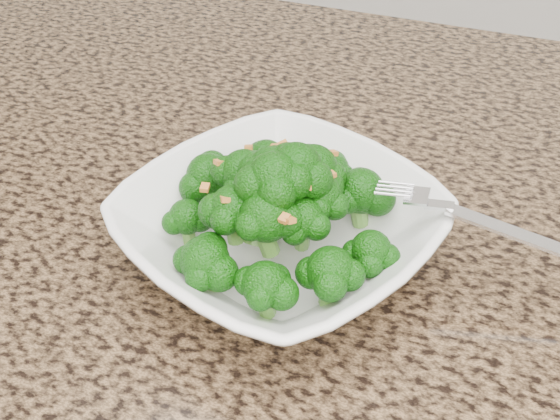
% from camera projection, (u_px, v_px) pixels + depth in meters
% --- Properties ---
extents(granite_counter, '(1.64, 1.04, 0.03)m').
position_uv_depth(granite_counter, '(401.00, 330.00, 0.53)').
color(granite_counter, brown).
rests_on(granite_counter, cabinet).
extents(bowl, '(0.31, 0.31, 0.06)m').
position_uv_depth(bowl, '(280.00, 230.00, 0.55)').
color(bowl, white).
rests_on(bowl, granite_counter).
extents(broccoli_pile, '(0.21, 0.21, 0.07)m').
position_uv_depth(broccoli_pile, '(280.00, 166.00, 0.51)').
color(broccoli_pile, '#104F09').
rests_on(broccoli_pile, bowl).
extents(garlic_topping, '(0.13, 0.13, 0.01)m').
position_uv_depth(garlic_topping, '(280.00, 124.00, 0.49)').
color(garlic_topping, orange).
rests_on(garlic_topping, broccoli_pile).
extents(fork, '(0.18, 0.03, 0.01)m').
position_uv_depth(fork, '(444.00, 207.00, 0.52)').
color(fork, silver).
rests_on(fork, bowl).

